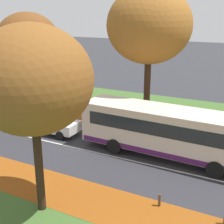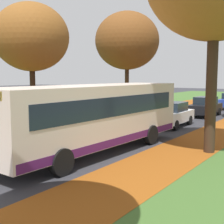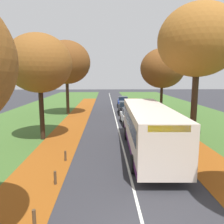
{
  "view_description": "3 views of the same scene",
  "coord_description": "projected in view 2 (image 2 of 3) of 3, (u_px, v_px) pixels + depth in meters",
  "views": [
    {
      "loc": [
        -15.33,
        3.67,
        8.39
      ],
      "look_at": [
        2.02,
        12.73,
        2.1
      ],
      "focal_mm": 50.0,
      "sensor_mm": 36.0,
      "label": 1
    },
    {
      "loc": [
        9.89,
        -1.87,
        3.4
      ],
      "look_at": [
        0.19,
        12.04,
        1.4
      ],
      "focal_mm": 50.0,
      "sensor_mm": 36.0,
      "label": 2
    },
    {
      "loc": [
        -1.23,
        -4.84,
        4.88
      ],
      "look_at": [
        -0.65,
        13.46,
        1.91
      ],
      "focal_mm": 35.0,
      "sensor_mm": 36.0,
      "label": 3
    }
  ],
  "objects": [
    {
      "name": "car_black_following",
      "position": [
        205.0,
        107.0,
        26.07
      ],
      "size": [
        1.84,
        4.23,
        1.62
      ],
      "color": "black",
      "rests_on": "ground"
    },
    {
      "name": "tree_left_near",
      "position": [
        31.0,
        37.0,
        20.13
      ],
      "size": [
        4.89,
        4.89,
        8.06
      ],
      "color": "black",
      "rests_on": "ground"
    },
    {
      "name": "grass_verge_left",
      "position": [
        78.0,
        112.0,
        29.06
      ],
      "size": [
        12.0,
        90.0,
        0.01
      ],
      "primitive_type": "cube",
      "color": "#3D6028",
      "rests_on": "ground"
    },
    {
      "name": "bus",
      "position": [
        95.0,
        114.0,
        13.67
      ],
      "size": [
        2.9,
        10.48,
        2.98
      ],
      "color": "beige",
      "rests_on": "ground"
    },
    {
      "name": "leaf_litter_left",
      "position": [
        71.0,
        125.0,
        21.56
      ],
      "size": [
        2.8,
        60.0,
        0.0
      ],
      "primitive_type": "cube",
      "color": "#8C4714",
      "rests_on": "grass_verge_left"
    },
    {
      "name": "car_white_lead",
      "position": [
        172.0,
        114.0,
        20.84
      ],
      "size": [
        1.91,
        4.26,
        1.62
      ],
      "color": "silver",
      "rests_on": "ground"
    },
    {
      "name": "tree_left_mid",
      "position": [
        127.0,
        41.0,
        29.42
      ],
      "size": [
        6.04,
        6.04,
        9.38
      ],
      "color": "#382619",
      "rests_on": "ground"
    },
    {
      "name": "road_centre_line",
      "position": [
        169.0,
        120.0,
        23.83
      ],
      "size": [
        0.12,
        80.0,
        0.01
      ],
      "primitive_type": "cube",
      "color": "silver",
      "rests_on": "ground"
    },
    {
      "name": "leaf_litter_right",
      "position": [
        202.0,
        140.0,
        16.33
      ],
      "size": [
        2.8,
        60.0,
        0.0
      ],
      "primitive_type": "cube",
      "color": "#8C4714",
      "rests_on": "grass_verge_right"
    }
  ]
}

